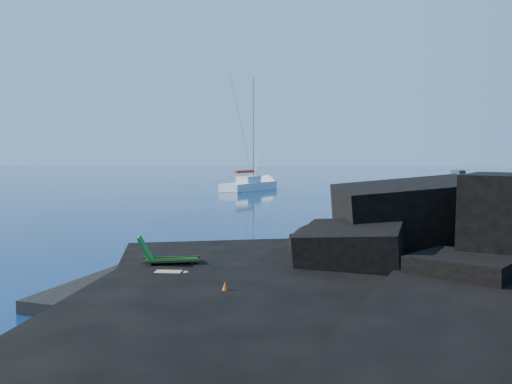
% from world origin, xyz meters
% --- Properties ---
extents(ground, '(400.00, 400.00, 0.00)m').
position_xyz_m(ground, '(0.00, 0.00, 0.00)').
color(ground, '#031538').
rests_on(ground, ground).
extents(beach, '(9.08, 6.86, 0.70)m').
position_xyz_m(beach, '(4.50, 0.50, 0.00)').
color(beach, black).
rests_on(beach, ground).
extents(surf_foam, '(10.00, 8.00, 0.06)m').
position_xyz_m(surf_foam, '(5.00, 5.00, 0.00)').
color(surf_foam, white).
rests_on(surf_foam, ground).
extents(sailboat, '(6.36, 12.88, 13.28)m').
position_xyz_m(sailboat, '(-4.72, 44.80, 0.00)').
color(sailboat, silver).
rests_on(sailboat, ground).
extents(deck_chair, '(1.96, 1.36, 1.24)m').
position_xyz_m(deck_chair, '(2.55, 1.70, 0.97)').
color(deck_chair, '#1B7B23').
rests_on(deck_chair, beach).
extents(towel, '(2.08, 1.20, 0.05)m').
position_xyz_m(towel, '(2.90, 0.56, 0.38)').
color(towel, white).
rests_on(towel, beach).
extents(sunbather, '(1.92, 0.76, 0.27)m').
position_xyz_m(sunbather, '(2.90, 0.56, 0.54)').
color(sunbather, tan).
rests_on(sunbather, towel).
extents(marker_cone, '(0.41, 0.41, 0.49)m').
position_xyz_m(marker_cone, '(5.01, -0.98, 0.60)').
color(marker_cone, '#FF530D').
rests_on(marker_cone, beach).
extents(distant_boat_a, '(2.73, 5.29, 0.67)m').
position_xyz_m(distant_boat_a, '(31.28, 119.05, 0.00)').
color(distant_boat_a, '#252529').
rests_on(distant_boat_a, ground).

